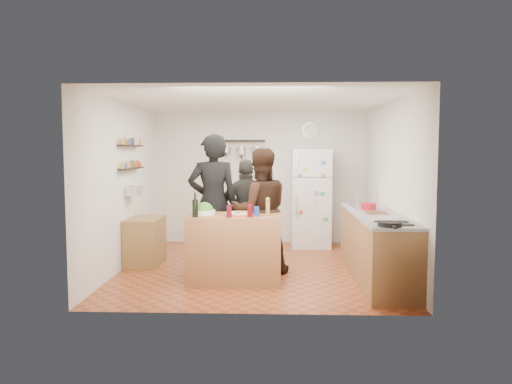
{
  "coord_description": "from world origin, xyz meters",
  "views": [
    {
      "loc": [
        0.29,
        -7.42,
        1.81
      ],
      "look_at": [
        0.0,
        0.1,
        1.15
      ],
      "focal_mm": 35.0,
      "sensor_mm": 36.0,
      "label": 1
    }
  ],
  "objects_px": {
    "red_bowl": "(368,206)",
    "side_table": "(145,241)",
    "fridge": "(311,198)",
    "wall_clock": "(310,130)",
    "skillet": "(390,224)",
    "person_center": "(260,211)",
    "counter_run": "(377,247)",
    "prep_island": "(235,248)",
    "wine_bottle": "(195,208)",
    "person_back": "(247,212)",
    "person_left": "(213,203)",
    "salt_canister": "(256,211)",
    "salad_bowl": "(204,212)",
    "pepper_mill": "(268,208)"
  },
  "relations": [
    {
      "from": "person_back",
      "to": "skillet",
      "type": "bearing_deg",
      "value": 128.13
    },
    {
      "from": "salt_canister",
      "to": "person_center",
      "type": "bearing_deg",
      "value": 87.04
    },
    {
      "from": "red_bowl",
      "to": "side_table",
      "type": "xyz_separation_m",
      "value": [
        -3.39,
        0.35,
        -0.6
      ]
    },
    {
      "from": "red_bowl",
      "to": "side_table",
      "type": "height_order",
      "value": "red_bowl"
    },
    {
      "from": "person_left",
      "to": "person_center",
      "type": "xyz_separation_m",
      "value": [
        0.7,
        -0.08,
        -0.1
      ]
    },
    {
      "from": "wine_bottle",
      "to": "red_bowl",
      "type": "relative_size",
      "value": 1.02
    },
    {
      "from": "salad_bowl",
      "to": "fridge",
      "type": "height_order",
      "value": "fridge"
    },
    {
      "from": "prep_island",
      "to": "salt_canister",
      "type": "height_order",
      "value": "salt_canister"
    },
    {
      "from": "counter_run",
      "to": "person_left",
      "type": "bearing_deg",
      "value": 170.56
    },
    {
      "from": "person_center",
      "to": "person_left",
      "type": "bearing_deg",
      "value": -19.07
    },
    {
      "from": "wine_bottle",
      "to": "person_back",
      "type": "distance_m",
      "value": 1.36
    },
    {
      "from": "skillet",
      "to": "salad_bowl",
      "type": "bearing_deg",
      "value": 155.45
    },
    {
      "from": "pepper_mill",
      "to": "red_bowl",
      "type": "distance_m",
      "value": 1.56
    },
    {
      "from": "wall_clock",
      "to": "side_table",
      "type": "height_order",
      "value": "wall_clock"
    },
    {
      "from": "person_center",
      "to": "counter_run",
      "type": "distance_m",
      "value": 1.72
    },
    {
      "from": "person_back",
      "to": "wall_clock",
      "type": "xyz_separation_m",
      "value": [
        1.1,
        1.84,
        1.33
      ]
    },
    {
      "from": "red_bowl",
      "to": "person_left",
      "type": "bearing_deg",
      "value": -179.62
    },
    {
      "from": "red_bowl",
      "to": "fridge",
      "type": "distance_m",
      "value": 2.02
    },
    {
      "from": "skillet",
      "to": "person_center",
      "type": "bearing_deg",
      "value": 135.83
    },
    {
      "from": "fridge",
      "to": "person_left",
      "type": "bearing_deg",
      "value": -129.42
    },
    {
      "from": "fridge",
      "to": "wall_clock",
      "type": "height_order",
      "value": "wall_clock"
    },
    {
      "from": "salt_canister",
      "to": "person_center",
      "type": "xyz_separation_m",
      "value": [
        0.03,
        0.61,
        -0.07
      ]
    },
    {
      "from": "person_center",
      "to": "side_table",
      "type": "relative_size",
      "value": 2.27
    },
    {
      "from": "wall_clock",
      "to": "counter_run",
      "type": "bearing_deg",
      "value": -74.08
    },
    {
      "from": "person_left",
      "to": "prep_island",
      "type": "bearing_deg",
      "value": 110.92
    },
    {
      "from": "pepper_mill",
      "to": "salad_bowl",
      "type": "bearing_deg",
      "value": 180.0
    },
    {
      "from": "pepper_mill",
      "to": "person_center",
      "type": "relative_size",
      "value": 0.1
    },
    {
      "from": "counter_run",
      "to": "red_bowl",
      "type": "height_order",
      "value": "red_bowl"
    },
    {
      "from": "wall_clock",
      "to": "fridge",
      "type": "bearing_deg",
      "value": -90.0
    },
    {
      "from": "prep_island",
      "to": "person_center",
      "type": "xyz_separation_m",
      "value": [
        0.33,
        0.49,
        0.45
      ]
    },
    {
      "from": "person_left",
      "to": "wall_clock",
      "type": "bearing_deg",
      "value": -136.58
    },
    {
      "from": "person_back",
      "to": "skillet",
      "type": "xyz_separation_m",
      "value": [
        1.75,
        -1.97,
        0.12
      ]
    },
    {
      "from": "wine_bottle",
      "to": "pepper_mill",
      "type": "relative_size",
      "value": 1.23
    },
    {
      "from": "fridge",
      "to": "wall_clock",
      "type": "distance_m",
      "value": 1.29
    },
    {
      "from": "salt_canister",
      "to": "skillet",
      "type": "relative_size",
      "value": 0.47
    },
    {
      "from": "skillet",
      "to": "wall_clock",
      "type": "relative_size",
      "value": 0.91
    },
    {
      "from": "wine_bottle",
      "to": "person_center",
      "type": "distance_m",
      "value": 1.1
    },
    {
      "from": "salt_canister",
      "to": "skillet",
      "type": "height_order",
      "value": "salt_canister"
    },
    {
      "from": "pepper_mill",
      "to": "side_table",
      "type": "bearing_deg",
      "value": 155.29
    },
    {
      "from": "prep_island",
      "to": "pepper_mill",
      "type": "height_order",
      "value": "pepper_mill"
    },
    {
      "from": "person_left",
      "to": "wall_clock",
      "type": "xyz_separation_m",
      "value": [
        1.57,
        2.24,
        1.14
      ]
    },
    {
      "from": "red_bowl",
      "to": "person_back",
      "type": "bearing_deg",
      "value": 167.69
    },
    {
      "from": "pepper_mill",
      "to": "fridge",
      "type": "height_order",
      "value": "fridge"
    },
    {
      "from": "salad_bowl",
      "to": "person_back",
      "type": "height_order",
      "value": "person_back"
    },
    {
      "from": "person_center",
      "to": "wall_clock",
      "type": "xyz_separation_m",
      "value": [
        0.88,
        2.32,
        1.24
      ]
    },
    {
      "from": "salt_canister",
      "to": "person_center",
      "type": "distance_m",
      "value": 0.62
    },
    {
      "from": "salad_bowl",
      "to": "fridge",
      "type": "relative_size",
      "value": 0.17
    },
    {
      "from": "side_table",
      "to": "salad_bowl",
      "type": "bearing_deg",
      "value": -39.95
    },
    {
      "from": "person_left",
      "to": "skillet",
      "type": "height_order",
      "value": "person_left"
    },
    {
      "from": "wine_bottle",
      "to": "red_bowl",
      "type": "distance_m",
      "value": 2.54
    }
  ]
}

